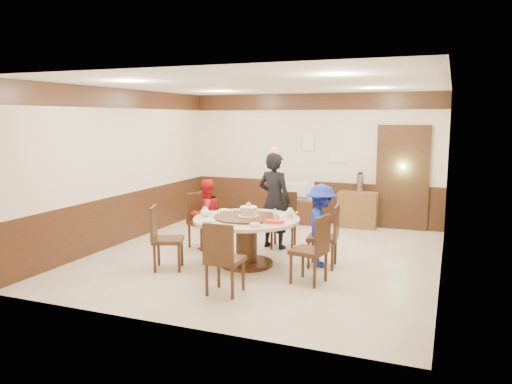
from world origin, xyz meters
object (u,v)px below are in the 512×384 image
at_px(banquet_table, 247,232).
at_px(birthday_cake, 249,211).
at_px(tv_stand, 296,211).
at_px(television, 296,191).
at_px(shrimp_platter, 275,223).
at_px(side_cabinet, 358,210).
at_px(person_red, 206,214).
at_px(person_blue, 321,226).
at_px(person_standing, 274,200).
at_px(thermos, 360,183).

distance_m(banquet_table, birthday_cake, 0.32).
bearing_deg(tv_stand, television, 0.00).
bearing_deg(shrimp_platter, side_cabinet, 81.27).
bearing_deg(television, side_cabinet, -174.38).
bearing_deg(banquet_table, side_cabinet, 71.57).
relative_size(person_red, side_cabinet, 1.53).
height_order(person_blue, side_cabinet, person_blue).
distance_m(person_red, shrimp_platter, 1.87).
bearing_deg(television, person_standing, 101.06).
bearing_deg(television, shrimp_platter, 106.34).
bearing_deg(side_cabinet, thermos, 0.00).
distance_m(person_blue, television, 3.23).
xyz_separation_m(birthday_cake, side_cabinet, (1.10, 3.34, -0.48)).
xyz_separation_m(person_standing, shrimp_platter, (0.51, -1.45, -0.07)).
distance_m(person_blue, birthday_cake, 1.14).
relative_size(banquet_table, tv_stand, 1.93).
bearing_deg(person_standing, person_red, 36.49).
height_order(person_red, birthday_cake, person_red).
relative_size(person_red, shrimp_platter, 4.08).
height_order(person_red, shrimp_platter, person_red).
distance_m(tv_stand, thermos, 1.53).
bearing_deg(thermos, person_blue, -91.32).
height_order(person_standing, tv_stand, person_standing).
relative_size(person_standing, tv_stand, 1.99).
bearing_deg(side_cabinet, shrimp_platter, -98.73).
bearing_deg(side_cabinet, television, -178.71).
xyz_separation_m(person_red, television, (0.83, 2.68, 0.10)).
xyz_separation_m(person_blue, television, (-1.30, 2.95, 0.07)).
relative_size(birthday_cake, thermos, 0.86).
xyz_separation_m(tv_stand, television, (0.00, 0.00, 0.46)).
relative_size(person_blue, birthday_cake, 3.93).
bearing_deg(birthday_cake, tv_stand, 94.06).
height_order(person_standing, thermos, person_standing).
relative_size(birthday_cake, side_cabinet, 0.41).
bearing_deg(person_red, banquet_table, 83.86).
distance_m(person_blue, thermos, 3.00).
distance_m(birthday_cake, thermos, 3.53).
height_order(person_red, television, person_red).
height_order(shrimp_platter, television, television).
relative_size(birthday_cake, television, 0.44).
xyz_separation_m(person_standing, person_red, (-1.08, -0.50, -0.23)).
bearing_deg(person_standing, banquet_table, 99.42).
relative_size(television, side_cabinet, 0.93).
relative_size(person_standing, birthday_cake, 5.21).
relative_size(side_cabinet, thermos, 2.11).
xyz_separation_m(banquet_table, thermos, (1.15, 3.37, 0.41)).
height_order(person_red, thermos, person_red).
bearing_deg(thermos, shrimp_platter, -99.22).
bearing_deg(banquet_table, thermos, 71.08).
distance_m(birthday_cake, side_cabinet, 3.55).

